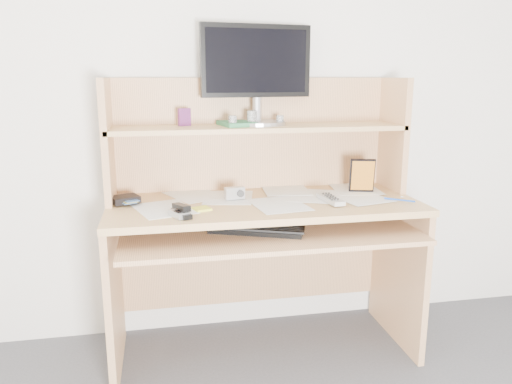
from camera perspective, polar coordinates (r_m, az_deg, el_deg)
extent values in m
cube|color=silver|center=(2.52, -0.56, 11.80)|extent=(3.60, 0.04, 2.50)
cube|color=tan|center=(2.28, 0.93, -1.44)|extent=(1.40, 0.60, 0.03)
cube|color=tan|center=(2.36, -15.89, -11.02)|extent=(0.03, 0.56, 0.72)
cube|color=tan|center=(2.62, 15.92, -8.64)|extent=(0.03, 0.56, 0.72)
cube|color=tan|center=(2.66, -0.38, -8.23)|extent=(1.34, 0.02, 0.41)
cube|color=tan|center=(2.19, 1.57, -4.62)|extent=(1.28, 0.55, 0.02)
cube|color=tan|center=(2.50, -0.42, 6.64)|extent=(1.40, 0.02, 0.55)
cube|color=tan|center=(2.33, -16.61, 5.63)|extent=(0.03, 0.30, 0.55)
cube|color=tan|center=(2.59, 15.35, 6.39)|extent=(0.03, 0.30, 0.55)
cube|color=tan|center=(2.36, 0.21, 7.35)|extent=(1.38, 0.30, 0.02)
cube|color=silver|center=(2.27, 0.93, -1.00)|extent=(1.32, 0.54, 0.01)
cube|color=black|center=(2.16, 0.09, -4.30)|extent=(0.43, 0.29, 0.02)
cube|color=black|center=(2.16, 0.09, -3.95)|extent=(0.40, 0.27, 0.01)
cube|color=#A8A8A2|center=(2.27, 8.49, -0.83)|extent=(0.08, 0.20, 0.02)
cube|color=#A2A2A4|center=(2.03, -8.79, -2.37)|extent=(0.09, 0.11, 0.03)
cube|color=black|center=(2.05, -8.52, -2.02)|extent=(0.08, 0.14, 0.04)
cube|color=black|center=(2.30, -14.76, -0.81)|extent=(0.14, 0.13, 0.03)
cube|color=#E7F340|center=(2.14, -6.21, -1.93)|extent=(0.09, 0.09, 0.01)
cube|color=#A8A8AA|center=(2.29, -2.47, -0.12)|extent=(0.10, 0.05, 0.06)
cube|color=black|center=(2.46, 12.03, 1.87)|extent=(0.12, 0.04, 0.17)
cylinder|color=#1746B0|center=(2.35, 16.07, -0.87)|extent=(0.11, 0.09, 0.01)
cube|color=maroon|center=(2.36, -8.19, 8.47)|extent=(0.06, 0.04, 0.08)
cube|color=#2D714E|center=(2.35, -2.22, 7.82)|extent=(0.17, 0.22, 0.02)
cylinder|color=black|center=(2.29, -2.69, 8.07)|extent=(0.04, 0.04, 0.05)
cylinder|color=silver|center=(2.38, -0.33, 8.47)|extent=(0.04, 0.04, 0.07)
cylinder|color=black|center=(2.39, 2.76, 8.21)|extent=(0.04, 0.04, 0.04)
cylinder|color=white|center=(2.36, -0.56, 8.44)|extent=(0.04, 0.04, 0.07)
cylinder|color=#A3A3A8|center=(2.40, 0.19, 7.90)|extent=(0.27, 0.27, 0.02)
cylinder|color=#A3A3A8|center=(2.40, 0.13, 9.44)|extent=(0.04, 0.04, 0.11)
cube|color=black|center=(2.42, 0.03, 14.74)|extent=(0.53, 0.10, 0.33)
cube|color=black|center=(2.40, 0.12, 14.75)|extent=(0.49, 0.06, 0.29)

